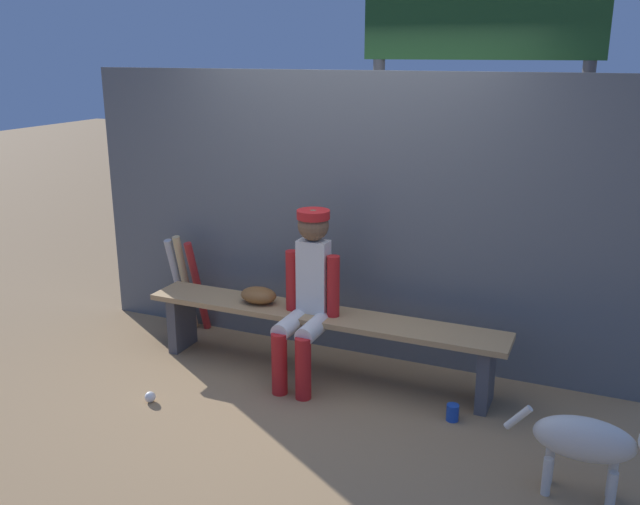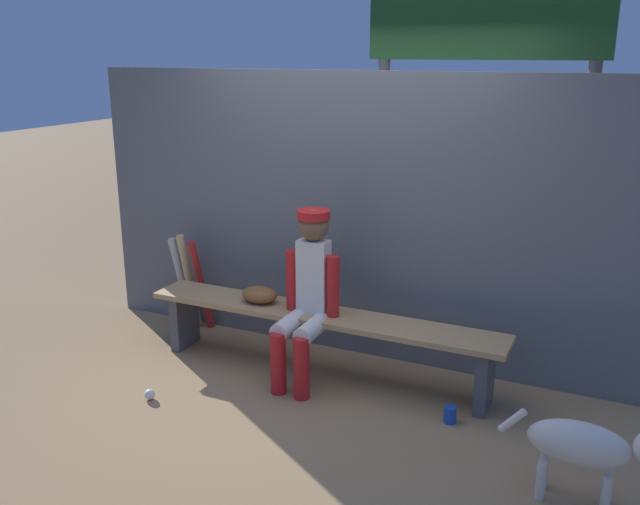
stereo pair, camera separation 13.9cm
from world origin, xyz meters
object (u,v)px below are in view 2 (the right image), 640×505
object	(u,v)px
bat_aluminum_silver	(182,282)
scoreboard	(492,45)
baseball_glove	(259,295)
bat_wood_natural	(189,281)
cup_on_bench	(296,299)
dog	(590,447)
player_seated	(307,291)
cup_on_ground	(450,415)
dugout_bench	(320,326)
baseball	(150,394)
bat_aluminum_red	(201,285)

from	to	relation	value
bat_aluminum_silver	scoreboard	world-z (taller)	scoreboard
baseball_glove	bat_wood_natural	size ratio (longest dim) A/B	0.33
cup_on_bench	dog	xyz separation A→B (m)	(2.11, -0.80, -0.20)
player_seated	bat_aluminum_silver	size ratio (longest dim) A/B	1.52
cup_on_ground	dog	world-z (taller)	dog
cup_on_bench	cup_on_ground	bearing A→B (deg)	-13.54
dog	scoreboard	bearing A→B (deg)	115.98
baseball_glove	cup_on_bench	xyz separation A→B (m)	(0.29, 0.04, -0.01)
cup_on_bench	player_seated	bearing A→B (deg)	-42.23
cup_on_bench	dugout_bench	bearing A→B (deg)	-9.58
player_seated	bat_wood_natural	size ratio (longest dim) A/B	1.45
baseball	cup_on_bench	distance (m)	1.22
bat_aluminum_silver	baseball_glove	bearing A→B (deg)	-19.23
cup_on_ground	scoreboard	xyz separation A→B (m)	(-0.25, 1.76, 2.28)
dugout_bench	player_seated	bearing A→B (deg)	-114.44
cup_on_ground	cup_on_bench	world-z (taller)	cup_on_bench
baseball_glove	scoreboard	size ratio (longest dim) A/B	0.08
baseball_glove	baseball	bearing A→B (deg)	-115.01
bat_wood_natural	cup_on_ground	bearing A→B (deg)	-13.69
bat_aluminum_red	cup_on_ground	size ratio (longest dim) A/B	7.43
bat_wood_natural	dog	size ratio (longest dim) A/B	1.01
baseball_glove	baseball	distance (m)	1.06
bat_aluminum_silver	bat_wood_natural	bearing A→B (deg)	-7.53
cup_on_ground	player_seated	bearing A→B (deg)	171.92
cup_on_ground	dog	size ratio (longest dim) A/B	0.13
cup_on_ground	baseball_glove	bearing A→B (deg)	170.19
scoreboard	dog	bearing A→B (deg)	-64.02
baseball_glove	cup_on_bench	world-z (taller)	baseball_glove
cup_on_bench	dog	bearing A→B (deg)	-20.88
dog	bat_aluminum_silver	bearing A→B (deg)	161.80
scoreboard	player_seated	bearing A→B (deg)	-117.83
baseball	dog	world-z (taller)	dog
cup_on_bench	dog	distance (m)	2.27
cup_on_ground	scoreboard	world-z (taller)	scoreboard
bat_aluminum_silver	dog	bearing A→B (deg)	-18.20
dugout_bench	cup_on_bench	xyz separation A→B (m)	(-0.21, 0.04, 0.16)
cup_on_ground	cup_on_bench	size ratio (longest dim) A/B	1.00
baseball	dog	distance (m)	2.80
player_seated	baseball_glove	xyz separation A→B (m)	(-0.45, 0.11, -0.13)
bat_wood_natural	dugout_bench	bearing A→B (deg)	-13.21
baseball_glove	dugout_bench	bearing A→B (deg)	0.00
player_seated	bat_aluminum_red	world-z (taller)	player_seated
scoreboard	bat_wood_natural	bearing A→B (deg)	-151.58
bat_aluminum_red	baseball	distance (m)	1.27
bat_aluminum_red	scoreboard	world-z (taller)	scoreboard
cup_on_bench	baseball	bearing A→B (deg)	-127.70
dugout_bench	bat_wood_natural	distance (m)	1.40
cup_on_ground	dog	distance (m)	1.03
player_seated	bat_wood_natural	world-z (taller)	player_seated
bat_wood_natural	baseball	bearing A→B (deg)	-67.80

